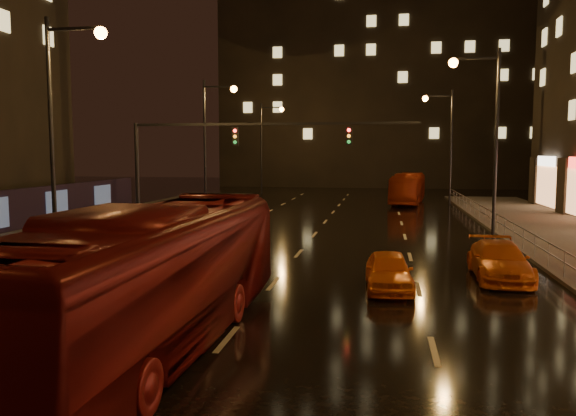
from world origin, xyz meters
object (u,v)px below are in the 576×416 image
Objects in this scene: bus_curb at (408,188)px; taxi_far at (499,261)px; bus_red at (153,277)px; taxi_near at (389,271)px.

taxi_far is (2.00, -30.44, -0.70)m from bus_curb.
bus_curb is at bearing 80.55° from bus_red.
bus_curb is 32.80m from taxi_near.
bus_red is 13.15m from taxi_far.
bus_red reaches higher than bus_curb.
bus_curb is 2.12× the size of taxi_far.
bus_red is 40.17m from bus_curb.
bus_red is 3.26× the size of taxi_near.
taxi_near is at bearing -85.63° from bus_curb.
bus_red is at bearing -132.31° from taxi_near.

